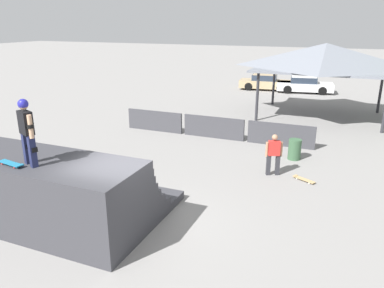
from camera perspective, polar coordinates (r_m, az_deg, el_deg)
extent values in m
plane|color=gray|center=(10.69, -9.14, -12.72)|extent=(160.00, 160.00, 0.00)
cube|color=#38383D|center=(12.07, -18.00, -8.97)|extent=(5.71, 4.10, 0.25)
cube|color=#38383D|center=(11.64, -19.66, -8.82)|extent=(5.71, 3.13, 0.25)
cube|color=#38383D|center=(11.42, -20.38, -8.04)|extent=(5.71, 2.78, 0.25)
cube|color=#38383D|center=(11.24, -20.93, -7.13)|extent=(5.71, 2.54, 0.25)
cube|color=#38383D|center=(11.09, -21.37, -6.12)|extent=(5.71, 2.37, 0.25)
cube|color=#38383D|center=(10.95, -21.74, -5.04)|extent=(5.71, 2.25, 0.25)
cube|color=#38383D|center=(10.84, -22.04, -3.90)|extent=(5.71, 2.17, 0.25)
cube|color=#38383D|center=(10.73, -22.29, -2.70)|extent=(5.71, 2.12, 0.25)
cylinder|color=silver|center=(11.41, -18.73, -0.61)|extent=(5.60, 0.07, 0.07)
cube|color=#1E2347|center=(10.01, -23.14, -1.04)|extent=(0.20, 0.20, 0.82)
cube|color=black|center=(10.00, -23.01, -0.74)|extent=(0.23, 0.20, 0.12)
cube|color=#1E2347|center=(10.33, -23.88, -0.57)|extent=(0.20, 0.20, 0.82)
cube|color=black|center=(10.32, -23.76, -0.27)|extent=(0.23, 0.20, 0.12)
cube|color=black|center=(9.98, -24.02, 2.99)|extent=(0.49, 0.38, 0.58)
cylinder|color=tan|center=(9.74, -23.40, 2.44)|extent=(0.14, 0.14, 0.58)
cylinder|color=black|center=(9.74, -23.41, 2.50)|extent=(0.21, 0.21, 0.09)
cylinder|color=tan|center=(10.25, -24.54, 3.01)|extent=(0.14, 0.14, 0.58)
cylinder|color=black|center=(10.24, -24.55, 3.07)|extent=(0.21, 0.21, 0.09)
sphere|color=tan|center=(9.89, -24.34, 5.42)|extent=(0.22, 0.22, 0.22)
sphere|color=#232399|center=(9.88, -24.36, 5.58)|extent=(0.25, 0.25, 0.25)
cylinder|color=red|center=(10.31, -24.82, -2.99)|extent=(0.06, 0.04, 0.05)
cylinder|color=red|center=(10.24, -25.46, -3.22)|extent=(0.06, 0.04, 0.05)
cylinder|color=red|center=(10.71, -26.32, -2.44)|extent=(0.06, 0.04, 0.05)
cylinder|color=red|center=(10.65, -26.95, -2.65)|extent=(0.06, 0.04, 0.05)
cube|color=teal|center=(10.46, -25.93, -2.64)|extent=(0.82, 0.32, 0.02)
cube|color=teal|center=(10.16, -24.80, -2.96)|extent=(0.13, 0.21, 0.02)
cube|color=#2D2D33|center=(14.17, 11.56, -3.15)|extent=(0.19, 0.19, 0.77)
cube|color=#2D2D33|center=(14.24, 12.89, -3.12)|extent=(0.19, 0.19, 0.77)
cube|color=red|center=(13.98, 12.41, -0.61)|extent=(0.47, 0.36, 0.55)
cylinder|color=#A87A5B|center=(13.94, 11.35, -0.79)|extent=(0.14, 0.14, 0.55)
cylinder|color=#A87A5B|center=(14.06, 13.43, -0.77)|extent=(0.14, 0.14, 0.55)
sphere|color=#A87A5B|center=(13.86, 12.52, 1.01)|extent=(0.21, 0.21, 0.21)
cylinder|color=silver|center=(14.15, 15.69, -5.08)|extent=(0.06, 0.05, 0.05)
cylinder|color=silver|center=(14.26, 16.02, -4.93)|extent=(0.06, 0.05, 0.05)
cylinder|color=silver|center=(13.89, 17.42, -5.69)|extent=(0.06, 0.05, 0.05)
cylinder|color=silver|center=(14.00, 17.75, -5.54)|extent=(0.06, 0.05, 0.05)
cube|color=tan|center=(14.06, 16.72, -5.18)|extent=(0.83, 0.57, 0.02)
cube|color=tan|center=(14.25, 15.46, -4.66)|extent=(0.18, 0.22, 0.02)
cube|color=#3D3D42|center=(19.59, -5.70, 3.53)|extent=(3.06, 0.12, 1.05)
cube|color=#3D3D42|center=(18.31, 3.32, 2.55)|extent=(3.06, 0.12, 1.05)
cube|color=#3D3D42|center=(17.55, 13.38, 1.38)|extent=(3.06, 0.12, 1.05)
cylinder|color=#2D2D33|center=(21.70, 9.91, 7.10)|extent=(0.16, 0.16, 2.76)
cylinder|color=#2D2D33|center=(26.34, 12.34, 8.88)|extent=(0.16, 0.16, 2.76)
cylinder|color=#2D2D33|center=(25.99, 26.80, 7.23)|extent=(0.16, 0.16, 2.76)
cube|color=slate|center=(23.39, 19.48, 10.68)|extent=(7.73, 5.65, 0.10)
pyramid|color=slate|center=(23.31, 19.69, 12.53)|extent=(7.57, 5.54, 1.43)
cylinder|color=#385B3D|center=(16.00, 15.37, -0.79)|extent=(0.52, 0.52, 0.85)
cube|color=tan|center=(32.20, 11.14, 8.98)|extent=(4.37, 2.07, 0.62)
cube|color=#283342|center=(32.14, 11.00, 9.94)|extent=(2.08, 1.59, 0.46)
cube|color=tan|center=(32.11, 11.02, 10.34)|extent=(1.99, 1.55, 0.04)
cylinder|color=black|center=(32.87, 13.53, 8.71)|extent=(0.66, 0.26, 0.64)
cylinder|color=black|center=(31.37, 13.32, 8.29)|extent=(0.66, 0.26, 0.64)
cylinder|color=black|center=(33.13, 9.03, 9.05)|extent=(0.66, 0.26, 0.64)
cylinder|color=black|center=(31.65, 8.62, 8.65)|extent=(0.66, 0.26, 0.64)
cube|color=silver|center=(31.62, 16.79, 8.38)|extent=(4.52, 2.33, 0.62)
cube|color=#283342|center=(31.54, 16.67, 9.36)|extent=(2.19, 1.72, 0.46)
cube|color=silver|center=(31.51, 16.71, 9.78)|extent=(2.10, 1.67, 0.04)
cylinder|color=black|center=(32.51, 19.06, 8.12)|extent=(0.66, 0.29, 0.64)
cylinder|color=black|center=(30.97, 19.26, 7.64)|extent=(0.66, 0.29, 0.64)
cylinder|color=black|center=(32.39, 14.37, 8.51)|extent=(0.66, 0.29, 0.64)
cylinder|color=black|center=(30.85, 14.35, 8.05)|extent=(0.66, 0.29, 0.64)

